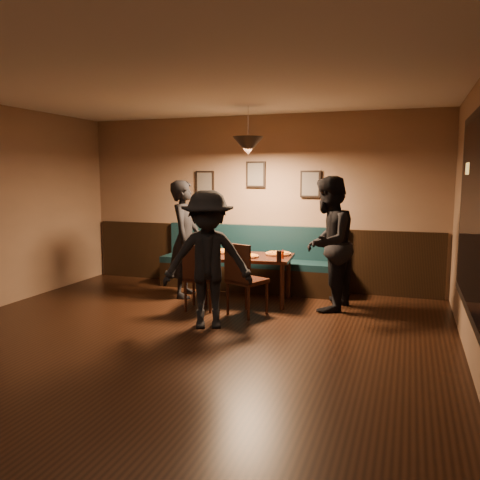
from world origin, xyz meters
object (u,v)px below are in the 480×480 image
(chair_near_left, at_px, (201,277))
(diner_right, at_px, (328,244))
(booth_bench, at_px, (251,259))
(chair_near_right, at_px, (247,279))
(dining_table, at_px, (248,279))
(diner_front, at_px, (208,260))
(diner_left, at_px, (185,239))
(tabasco_bottle, at_px, (283,254))
(soda_glass, at_px, (279,256))

(chair_near_left, bearing_deg, diner_right, 12.63)
(booth_bench, distance_m, chair_near_right, 1.47)
(chair_near_right, relative_size, diner_right, 0.53)
(dining_table, distance_m, chair_near_left, 0.78)
(chair_near_left, height_order, diner_front, diner_front)
(diner_right, xyz_separation_m, diner_front, (-1.23, -1.27, -0.08))
(diner_left, xyz_separation_m, tabasco_bottle, (1.54, -0.09, -0.14))
(chair_near_left, relative_size, soda_glass, 6.16)
(booth_bench, bearing_deg, diner_left, -136.51)
(diner_right, bearing_deg, diner_front, -35.19)
(chair_near_right, xyz_separation_m, soda_glass, (0.34, 0.33, 0.27))
(dining_table, height_order, diner_left, diner_left)
(booth_bench, distance_m, soda_glass, 1.34)
(dining_table, xyz_separation_m, chair_near_left, (-0.47, -0.61, 0.12))
(booth_bench, xyz_separation_m, chair_near_right, (0.41, -1.42, -0.02))
(booth_bench, xyz_separation_m, diner_left, (-0.80, -0.76, 0.38))
(booth_bench, xyz_separation_m, diner_right, (1.36, -0.81, 0.41))
(dining_table, bearing_deg, chair_near_left, -133.06)
(chair_near_left, height_order, chair_near_right, chair_near_right)
(soda_glass, bearing_deg, chair_near_right, -135.56)
(dining_table, distance_m, diner_left, 1.13)
(soda_glass, bearing_deg, tabasco_bottle, 92.02)
(diner_right, bearing_deg, diner_left, -82.46)
(chair_near_left, bearing_deg, diner_front, -66.98)
(tabasco_bottle, bearing_deg, soda_glass, -87.98)
(diner_right, distance_m, soda_glass, 0.69)
(tabasco_bottle, bearing_deg, diner_left, 176.80)
(diner_right, distance_m, tabasco_bottle, 0.65)
(soda_glass, distance_m, tabasco_bottle, 0.24)
(chair_near_right, relative_size, diner_left, 0.55)
(diner_left, bearing_deg, diner_right, -102.87)
(diner_right, height_order, soda_glass, diner_right)
(diner_right, bearing_deg, booth_bench, -111.75)
(diner_front, bearing_deg, diner_left, 101.88)
(diner_left, xyz_separation_m, soda_glass, (1.55, -0.33, -0.13))
(dining_table, xyz_separation_m, diner_front, (-0.07, -1.34, 0.49))
(chair_near_right, relative_size, diner_front, 0.58)
(diner_left, relative_size, diner_right, 0.96)
(chair_near_left, xyz_separation_m, soda_glass, (1.02, 0.28, 0.30))
(chair_near_left, bearing_deg, booth_bench, 72.77)
(dining_table, bearing_deg, diner_right, -8.84)
(chair_near_left, bearing_deg, chair_near_right, -10.63)
(chair_near_left, xyz_separation_m, chair_near_right, (0.68, -0.06, 0.03))
(booth_bench, bearing_deg, chair_near_right, -73.85)
(soda_glass, bearing_deg, chair_near_left, -164.75)
(chair_near_right, bearing_deg, diner_right, 55.93)
(dining_table, xyz_separation_m, diner_left, (-1.00, -0.01, 0.54))
(booth_bench, height_order, diner_left, diner_left)
(diner_right, bearing_deg, chair_near_right, -48.63)
(dining_table, height_order, soda_glass, soda_glass)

